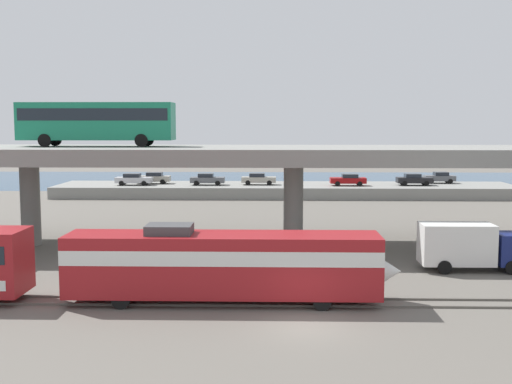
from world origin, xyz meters
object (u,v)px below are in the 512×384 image
at_px(parked_car_2, 207,179).
at_px(parked_car_3, 258,179).
at_px(service_truck_east, 470,245).
at_px(parked_car_4, 348,180).
at_px(transit_bus_on_overpass, 97,120).
at_px(parked_car_6, 134,179).
at_px(train_locomotive, 239,262).
at_px(parked_car_5, 440,177).
at_px(parked_car_1, 153,178).
at_px(parked_car_0, 414,179).

relative_size(parked_car_2, parked_car_3, 0.99).
distance_m(service_truck_east, parked_car_4, 41.82).
distance_m(transit_bus_on_overpass, parked_car_6, 33.75).
xyz_separation_m(service_truck_east, parked_car_4, (-3.06, 41.70, 0.61)).
height_order(train_locomotive, transit_bus_on_overpass, transit_bus_on_overpass).
height_order(parked_car_3, parked_car_5, same).
relative_size(transit_bus_on_overpass, parked_car_1, 2.61).
bearing_deg(parked_car_1, parked_car_6, 46.29).
height_order(parked_car_1, parked_car_3, same).
bearing_deg(parked_car_1, parked_car_4, 175.13).
height_order(parked_car_4, parked_car_5, same).
relative_size(train_locomotive, service_truck_east, 2.59).
bearing_deg(parked_car_3, parked_car_0, -0.82).
distance_m(transit_bus_on_overpass, parked_car_4, 40.87).
relative_size(parked_car_4, parked_car_5, 1.13).
xyz_separation_m(train_locomotive, parked_car_4, (11.44, 49.70, 0.06)).
bearing_deg(parked_car_2, train_locomotive, -82.34).
height_order(parked_car_3, parked_car_6, same).
relative_size(parked_car_1, parked_car_4, 1.01).
bearing_deg(parked_car_0, parked_car_5, 37.71).
distance_m(service_truck_east, parked_car_6, 51.76).
bearing_deg(parked_car_6, transit_bus_on_overpass, -82.52).
bearing_deg(parked_car_5, train_locomotive, 65.84).
height_order(parked_car_0, parked_car_4, same).
relative_size(parked_car_0, parked_car_5, 1.11).
bearing_deg(parked_car_5, parked_car_3, 6.77).
relative_size(parked_car_3, parked_car_6, 0.95).
xyz_separation_m(parked_car_2, parked_car_3, (6.61, 0.56, -0.00)).
xyz_separation_m(transit_bus_on_overpass, parked_car_4, (23.38, 32.68, -7.47)).
distance_m(parked_car_1, parked_car_6, 3.08).
xyz_separation_m(train_locomotive, parked_car_5, (24.01, 53.51, 0.06)).
distance_m(train_locomotive, transit_bus_on_overpass, 22.11).
xyz_separation_m(service_truck_east, parked_car_1, (-28.60, 43.88, 0.61)).
relative_size(service_truck_east, parked_car_3, 1.52).
bearing_deg(train_locomotive, parked_car_5, 65.84).
distance_m(parked_car_0, parked_car_4, 8.52).
height_order(train_locomotive, parked_car_3, train_locomotive).
bearing_deg(service_truck_east, parked_car_4, 94.20).
xyz_separation_m(parked_car_4, parked_car_6, (-27.66, -0.05, -0.00)).
bearing_deg(transit_bus_on_overpass, parked_car_3, 70.62).
bearing_deg(parked_car_5, transit_bus_on_overpass, 45.43).
relative_size(transit_bus_on_overpass, parked_car_3, 2.69).
bearing_deg(service_truck_east, parked_car_2, 116.77).
xyz_separation_m(parked_car_3, parked_car_5, (24.12, 2.87, -0.00)).
height_order(service_truck_east, parked_car_0, service_truck_east).
relative_size(transit_bus_on_overpass, parked_car_5, 2.98).
xyz_separation_m(transit_bus_on_overpass, parked_car_1, (-2.15, 34.86, -7.47)).
distance_m(parked_car_0, parked_car_3, 20.05).
bearing_deg(parked_car_2, parked_car_6, -177.40).
height_order(parked_car_2, parked_car_3, same).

